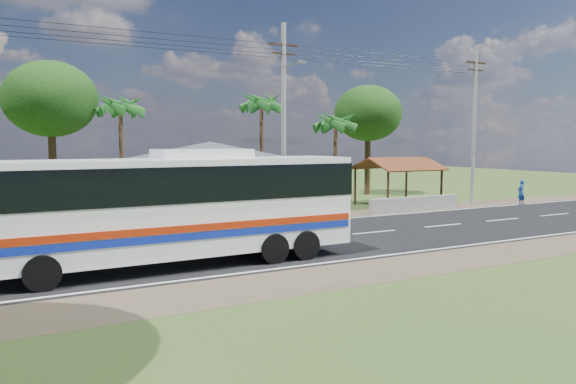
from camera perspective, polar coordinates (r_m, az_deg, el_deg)
name	(u,v)px	position (r m, az deg, el deg)	size (l,w,h in m)	color
ground	(293,240)	(25.17, 0.56, -4.93)	(120.00, 120.00, 0.00)	#2D4E1B
road	(293,240)	(25.17, 0.56, -4.91)	(120.00, 16.00, 0.03)	black
house	(210,168)	(37.06, -7.95, 2.38)	(12.40, 10.00, 5.00)	#C7B284
waiting_shed	(398,166)	(39.25, 11.12, 2.61)	(5.20, 4.48, 3.35)	#3B2715
concrete_barrier	(415,204)	(36.58, 12.76, -1.18)	(7.00, 0.30, 0.90)	#9E9E99
utility_poles	(279,117)	(31.79, -0.96, 7.61)	(32.80, 2.22, 11.00)	#9E9E99
palm_near	(336,122)	(39.15, 4.86, 7.05)	(2.80, 2.80, 6.70)	#47301E
palm_mid	(261,104)	(41.39, -2.71, 8.97)	(2.80, 2.80, 8.20)	#47301E
palm_far	(120,107)	(38.55, -16.68, 8.32)	(2.80, 2.80, 7.70)	#47301E
tree_behind_house	(50,100)	(39.92, -22.99, 8.64)	(6.00, 6.00, 9.61)	#47301E
tree_behind_shed	(368,114)	(47.02, 8.14, 7.89)	(5.60, 5.60, 9.02)	#47301E
coach_bus	(173,200)	(20.02, -11.61, -0.82)	(13.37, 3.03, 4.14)	white
motorcycle	(213,213)	(31.64, -7.60, -2.09)	(0.59, 1.69, 0.89)	black
person	(521,192)	(42.25, 22.60, -0.03)	(0.64, 0.42, 1.75)	#1B4496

